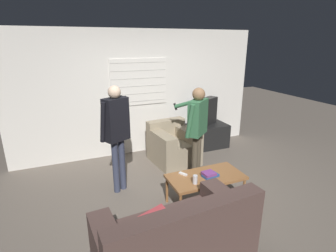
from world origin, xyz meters
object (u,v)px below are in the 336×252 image
(tv, at_px, (205,112))
(spare_remote, at_px, (183,174))
(couch_blue, at_px, (176,239))
(coffee_table, at_px, (206,178))
(person_right_standing, at_px, (197,122))
(book_stack, at_px, (210,175))
(person_left_standing, at_px, (116,127))
(soda_can, at_px, (195,179))
(armchair_beige, at_px, (173,145))

(tv, height_order, spare_remote, tv)
(spare_remote, bearing_deg, tv, 24.28)
(couch_blue, distance_m, coffee_table, 1.22)
(person_right_standing, height_order, book_stack, person_right_standing)
(book_stack, bearing_deg, tv, 62.12)
(person_left_standing, height_order, person_right_standing, person_left_standing)
(tv, xyz_separation_m, person_right_standing, (-0.81, -1.13, 0.19))
(coffee_table, xyz_separation_m, book_stack, (0.03, -0.05, 0.08))
(person_left_standing, height_order, soda_can, person_left_standing)
(armchair_beige, distance_m, tv, 1.13)
(person_right_standing, distance_m, book_stack, 1.01)
(soda_can, bearing_deg, armchair_beige, 76.83)
(coffee_table, distance_m, book_stack, 0.10)
(armchair_beige, relative_size, coffee_table, 0.86)
(person_right_standing, xyz_separation_m, book_stack, (-0.23, -0.83, -0.52))
(couch_blue, height_order, coffee_table, couch_blue)
(coffee_table, bearing_deg, spare_remote, 152.25)
(armchair_beige, relative_size, tv, 1.32)
(tv, bearing_deg, person_right_standing, 27.29)
(couch_blue, distance_m, spare_remote, 1.17)
(couch_blue, relative_size, person_right_standing, 1.07)
(soda_can, bearing_deg, person_left_standing, 130.50)
(couch_blue, relative_size, soda_can, 13.56)
(couch_blue, xyz_separation_m, spare_remote, (0.56, 1.01, 0.14))
(tv, relative_size, soda_can, 5.74)
(coffee_table, xyz_separation_m, person_left_standing, (-1.09, 0.85, 0.66))
(coffee_table, distance_m, person_left_standing, 1.53)
(armchair_beige, bearing_deg, person_right_standing, 93.16)
(armchair_beige, relative_size, person_left_standing, 0.56)
(spare_remote, bearing_deg, book_stack, -59.66)
(person_right_standing, xyz_separation_m, soda_can, (-0.51, -0.92, -0.50))
(couch_blue, bearing_deg, tv, 50.99)
(book_stack, height_order, soda_can, soda_can)
(soda_can, bearing_deg, person_right_standing, 61.00)
(armchair_beige, xyz_separation_m, spare_remote, (-0.43, -1.37, 0.13))
(person_right_standing, relative_size, soda_can, 12.66)
(armchair_beige, height_order, person_left_standing, person_left_standing)
(couch_blue, xyz_separation_m, tv, (1.93, 2.78, 0.51))
(couch_blue, distance_m, armchair_beige, 2.58)
(armchair_beige, relative_size, soda_can, 7.57)
(book_stack, bearing_deg, person_left_standing, 141.33)
(tv, relative_size, spare_remote, 5.42)
(couch_blue, distance_m, soda_can, 0.97)
(person_left_standing, relative_size, person_right_standing, 1.07)
(person_right_standing, xyz_separation_m, spare_remote, (-0.55, -0.63, -0.55))
(tv, bearing_deg, couch_blue, 28.22)
(armchair_beige, xyz_separation_m, book_stack, (-0.10, -1.57, 0.15))
(book_stack, bearing_deg, couch_blue, -137.48)
(armchair_beige, xyz_separation_m, person_right_standing, (0.12, -0.74, 0.68))
(person_right_standing, height_order, spare_remote, person_right_standing)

